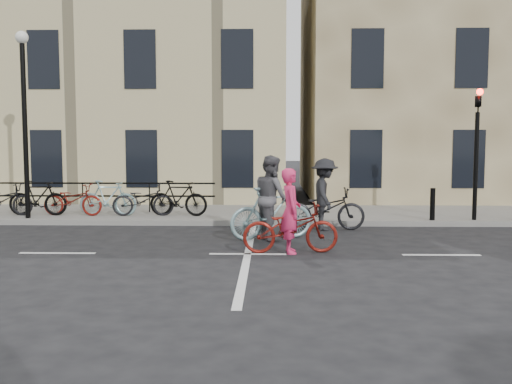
{
  "coord_description": "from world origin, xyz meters",
  "views": [
    {
      "loc": [
        0.47,
        -11.68,
        2.32
      ],
      "look_at": [
        0.11,
        2.3,
        1.1
      ],
      "focal_mm": 40.0,
      "sensor_mm": 36.0,
      "label": 1
    }
  ],
  "objects_px": {
    "lamp_post": "(24,101)",
    "cyclist_pink": "(291,224)",
    "cyclist_grey": "(272,205)",
    "cyclist_dark": "(324,202)",
    "traffic_light": "(477,138)"
  },
  "relations": [
    {
      "from": "lamp_post",
      "to": "cyclist_pink",
      "type": "height_order",
      "value": "lamp_post"
    },
    {
      "from": "cyclist_grey",
      "to": "cyclist_dark",
      "type": "height_order",
      "value": "cyclist_grey"
    },
    {
      "from": "traffic_light",
      "to": "cyclist_dark",
      "type": "bearing_deg",
      "value": -166.93
    },
    {
      "from": "traffic_light",
      "to": "lamp_post",
      "type": "distance_m",
      "value": 12.74
    },
    {
      "from": "lamp_post",
      "to": "cyclist_grey",
      "type": "bearing_deg",
      "value": -19.94
    },
    {
      "from": "traffic_light",
      "to": "cyclist_grey",
      "type": "distance_m",
      "value": 6.43
    },
    {
      "from": "cyclist_grey",
      "to": "cyclist_pink",
      "type": "bearing_deg",
      "value": 171.61
    },
    {
      "from": "lamp_post",
      "to": "cyclist_dark",
      "type": "relative_size",
      "value": 2.44
    },
    {
      "from": "cyclist_dark",
      "to": "cyclist_pink",
      "type": "bearing_deg",
      "value": 160.33
    },
    {
      "from": "cyclist_dark",
      "to": "lamp_post",
      "type": "bearing_deg",
      "value": 80.84
    },
    {
      "from": "cyclist_grey",
      "to": "traffic_light",
      "type": "bearing_deg",
      "value": -88.0
    },
    {
      "from": "cyclist_pink",
      "to": "lamp_post",
      "type": "bearing_deg",
      "value": 54.77
    },
    {
      "from": "cyclist_pink",
      "to": "traffic_light",
      "type": "bearing_deg",
      "value": -57.4
    },
    {
      "from": "lamp_post",
      "to": "cyclist_pink",
      "type": "distance_m",
      "value": 8.98
    },
    {
      "from": "traffic_light",
      "to": "lamp_post",
      "type": "xyz_separation_m",
      "value": [
        -12.7,
        0.06,
        1.04
      ]
    }
  ]
}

